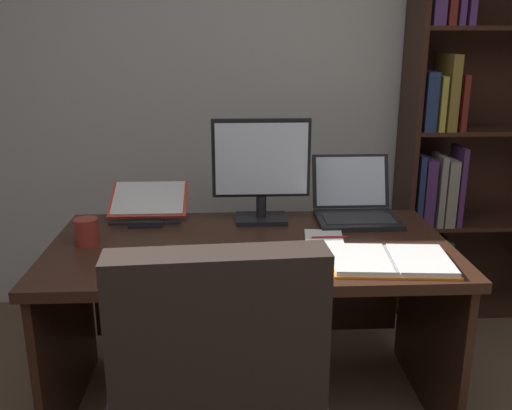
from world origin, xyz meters
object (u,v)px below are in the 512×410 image
at_px(laptop, 355,206).
at_px(computer_mouse, 185,257).
at_px(reading_stand_with_book, 148,202).
at_px(coffee_mug, 87,232).
at_px(notepad, 324,239).
at_px(pen, 329,237).
at_px(desk, 250,282).
at_px(monitor, 261,172).
at_px(open_binder, 391,260).
at_px(bookshelf, 463,135).
at_px(keyboard, 268,257).

height_order(laptop, computer_mouse, laptop).
distance_m(reading_stand_with_book, coffee_mug, 0.38).
bearing_deg(notepad, pen, 0.00).
bearing_deg(pen, notepad, 180.00).
xyz_separation_m(desk, notepad, (0.29, -0.06, 0.20)).
bearing_deg(coffee_mug, monitor, 20.74).
relative_size(desk, laptop, 4.45).
relative_size(desk, open_binder, 3.47).
xyz_separation_m(desk, coffee_mug, (-0.63, -0.06, 0.25)).
bearing_deg(notepad, desk, 168.59).
xyz_separation_m(bookshelf, pen, (-0.85, -0.83, -0.26)).
relative_size(bookshelf, monitor, 4.64).
xyz_separation_m(desk, keyboard, (0.06, -0.25, 0.21)).
bearing_deg(bookshelf, pen, -135.53).
xyz_separation_m(monitor, open_binder, (0.43, -0.51, -0.21)).
xyz_separation_m(computer_mouse, notepad, (0.53, 0.19, -0.02)).
bearing_deg(laptop, coffee_mug, -166.09).
relative_size(monitor, keyboard, 1.06).
relative_size(keyboard, reading_stand_with_book, 1.24).
relative_size(computer_mouse, reading_stand_with_book, 0.31).
bearing_deg(keyboard, laptop, 48.36).
bearing_deg(computer_mouse, laptop, 33.17).
distance_m(keyboard, computer_mouse, 0.30).
height_order(open_binder, pen, open_binder).
bearing_deg(notepad, bookshelf, 43.80).
height_order(reading_stand_with_book, pen, reading_stand_with_book).
bearing_deg(open_binder, laptop, 96.58).
distance_m(bookshelf, open_binder, 1.30).
bearing_deg(bookshelf, laptop, -140.86).
height_order(open_binder, coffee_mug, coffee_mug).
xyz_separation_m(monitor, computer_mouse, (-0.30, -0.46, -0.20)).
bearing_deg(open_binder, notepad, 133.85).
xyz_separation_m(open_binder, pen, (-0.18, 0.24, 0.00)).
height_order(monitor, open_binder, monitor).
distance_m(bookshelf, reading_stand_with_book, 1.69).
xyz_separation_m(monitor, pen, (0.25, -0.26, -0.21)).
relative_size(pen, coffee_mug, 1.34).
distance_m(computer_mouse, coffee_mug, 0.44).
height_order(computer_mouse, coffee_mug, coffee_mug).
xyz_separation_m(computer_mouse, coffee_mug, (-0.39, 0.19, 0.03)).
height_order(keyboard, open_binder, same).
relative_size(computer_mouse, notepad, 0.50).
relative_size(reading_stand_with_book, pen, 2.42).
bearing_deg(reading_stand_with_book, monitor, -7.73).
xyz_separation_m(keyboard, notepad, (0.23, 0.19, -0.01)).
bearing_deg(pen, keyboard, -142.68).
relative_size(desk, reading_stand_with_book, 4.60).
distance_m(computer_mouse, reading_stand_with_book, 0.56).
xyz_separation_m(notepad, pen, (0.02, 0.00, 0.01)).
xyz_separation_m(computer_mouse, pen, (0.55, 0.19, -0.01)).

